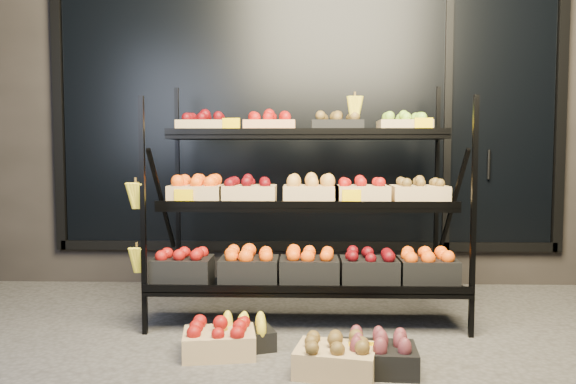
{
  "coord_description": "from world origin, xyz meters",
  "views": [
    {
      "loc": [
        -0.02,
        -3.28,
        1.15
      ],
      "look_at": [
        -0.13,
        0.55,
        0.88
      ],
      "focal_mm": 35.0,
      "sensor_mm": 36.0,
      "label": 1
    }
  ],
  "objects_px": {
    "floor_crate_left": "(219,339)",
    "floor_crate_midleft": "(243,334)",
    "display_rack": "(305,205)",
    "floor_crate_midright": "(336,356)"
  },
  "relations": [
    {
      "from": "floor_crate_left",
      "to": "floor_crate_midleft",
      "type": "bearing_deg",
      "value": 32.22
    },
    {
      "from": "display_rack",
      "to": "floor_crate_left",
      "type": "xyz_separation_m",
      "value": [
        -0.48,
        -0.78,
        -0.69
      ]
    },
    {
      "from": "floor_crate_midleft",
      "to": "floor_crate_midright",
      "type": "distance_m",
      "value": 0.63
    },
    {
      "from": "floor_crate_midright",
      "to": "floor_crate_midleft",
      "type": "bearing_deg",
      "value": 156.72
    },
    {
      "from": "floor_crate_midleft",
      "to": "display_rack",
      "type": "bearing_deg",
      "value": 42.29
    },
    {
      "from": "floor_crate_left",
      "to": "floor_crate_midright",
      "type": "relative_size",
      "value": 0.96
    },
    {
      "from": "floor_crate_left",
      "to": "floor_crate_midright",
      "type": "bearing_deg",
      "value": -30.21
    },
    {
      "from": "display_rack",
      "to": "floor_crate_midleft",
      "type": "distance_m",
      "value": 1.03
    },
    {
      "from": "display_rack",
      "to": "floor_crate_midleft",
      "type": "relative_size",
      "value": 5.42
    },
    {
      "from": "display_rack",
      "to": "floor_crate_midleft",
      "type": "height_order",
      "value": "display_rack"
    }
  ]
}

